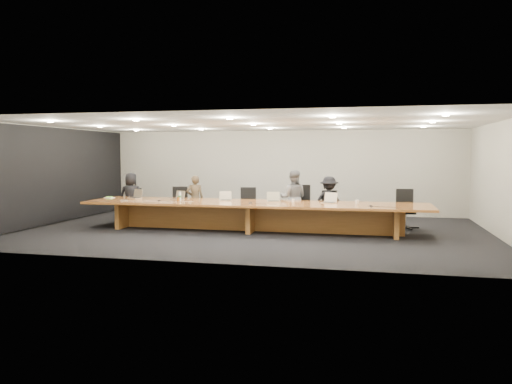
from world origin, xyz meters
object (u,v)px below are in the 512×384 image
laptop_a (135,194)px  laptop_e (329,198)px  chair_far_right (406,209)px  person_b (195,199)px  chair_mid_right (300,205)px  person_d (329,202)px  paper_cup_near (293,201)px  paper_cup_far (357,202)px  person_c (293,198)px  conference_table (253,211)px  chair_right (330,208)px  person_a (131,197)px  chair_left (179,204)px  mic_left (159,201)px  av_box (124,200)px  chair_mid_left (247,205)px  laptop_b (177,195)px  mic_center (251,203)px  laptop_c (226,196)px  amber_mug (178,199)px  mic_right (371,206)px  chair_far_left (132,204)px  laptop_d (273,197)px  water_bottle (180,197)px

laptop_a → laptop_e: (5.50, -0.09, 0.00)m
chair_far_right → person_b: person_b is taller
chair_mid_right → person_d: bearing=6.3°
chair_far_right → paper_cup_near: (-2.90, -0.96, 0.25)m
person_b → paper_cup_far: person_b is taller
person_c → person_d: person_c is taller
conference_table → person_b: person_b is taller
chair_right → person_a: bearing=171.7°
chair_left → mic_left: (0.02, -1.48, 0.23)m
chair_far_right → paper_cup_near: bearing=-167.0°
av_box → chair_mid_left: bearing=8.4°
laptop_b → av_box: 1.44m
person_b → paper_cup_near: 3.19m
laptop_a → mic_center: laptop_a is taller
laptop_c → paper_cup_far: bearing=-20.1°
chair_far_right → paper_cup_near: 3.07m
chair_far_right → amber_mug: size_ratio=10.89×
laptop_b → paper_cup_near: 3.25m
laptop_b → laptop_a: bearing=-159.2°
chair_mid_left → mic_right: 3.81m
person_c → person_d: bearing=178.0°
chair_far_left → person_c: bearing=-0.4°
chair_left → chair_far_right: (6.47, 0.04, 0.01)m
laptop_c → chair_far_left: bearing=145.4°
paper_cup_near → av_box: bearing=-171.2°
chair_far_left → laptop_d: 4.71m
chair_mid_right → water_bottle: (-3.10, -1.23, 0.28)m
laptop_b → paper_cup_near: bearing=23.2°
mic_left → chair_far_right: bearing=13.3°
paper_cup_far → chair_left: bearing=168.9°
person_d → paper_cup_near: person_d is taller
laptop_b → laptop_c: laptop_c is taller
amber_mug → mic_center: size_ratio=0.84×
chair_mid_left → water_bottle: size_ratio=4.72×
paper_cup_far → av_box: 6.18m
laptop_a → chair_right: bearing=33.6°
chair_far_right → chair_mid_left: bearing=175.2°
chair_right → amber_mug: bearing=-171.0°
mic_right → person_a: bearing=168.1°
chair_far_right → mic_center: size_ratio=9.17×
laptop_d → person_b: bearing=147.2°
chair_far_right → av_box: bearing=-172.8°
chair_far_left → mic_right: size_ratio=7.69×
paper_cup_near → av_box: paper_cup_near is taller
amber_mug → chair_far_left: bearing=146.7°
mic_left → chair_mid_left: bearing=35.6°
laptop_c → chair_right: bearing=2.4°
laptop_d → laptop_b: bearing=166.5°
laptop_b → water_bottle: size_ratio=1.42×
laptop_b → chair_mid_left: bearing=50.4°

